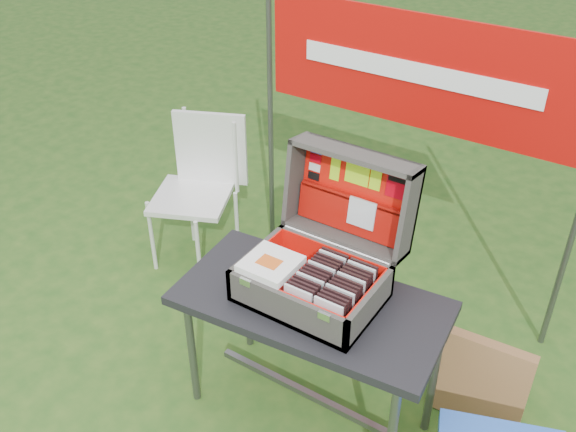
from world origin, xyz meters
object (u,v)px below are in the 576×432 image
Objects in this scene: table at (309,359)px; cardboard_box at (481,382)px; suitcase at (320,238)px; chair at (192,199)px.

table is 0.77m from cardboard_box.
suitcase is at bearing 91.59° from table.
table is 1.19× the size of chair.
chair is at bearing 155.45° from suitcase.
table is 2.56× the size of cardboard_box.
table reaches higher than cardboard_box.
chair is 1.83m from cardboard_box.
suitcase is 0.60× the size of chair.
suitcase is 1.35m from chair.
cardboard_box is (0.65, 0.34, -0.73)m from suitcase.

